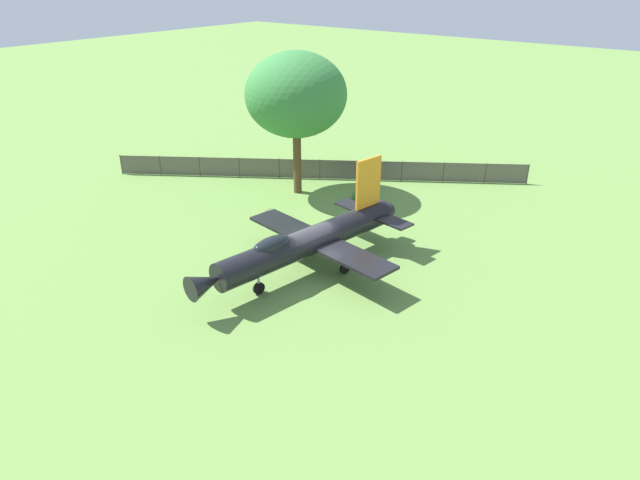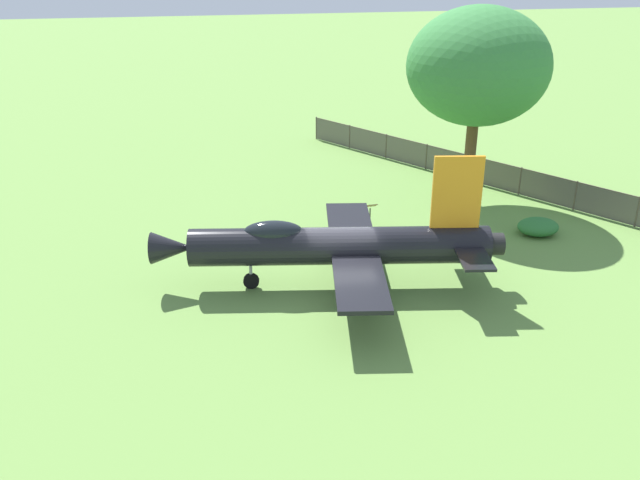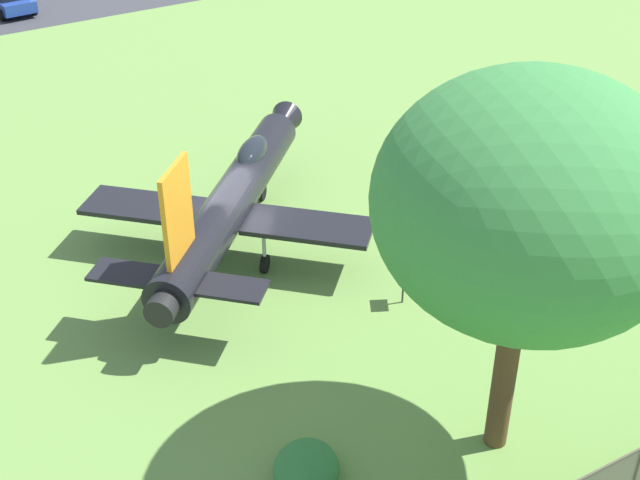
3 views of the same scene
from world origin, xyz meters
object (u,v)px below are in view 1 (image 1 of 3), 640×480
shrub_near_fence (364,195)px  info_plaque (266,213)px  shade_tree (296,95)px  display_jet (305,242)px

shrub_near_fence → info_plaque: info_plaque is taller
shade_tree → info_plaque: (5.55, 2.22, -5.82)m
shade_tree → shrub_near_fence: size_ratio=5.09×
shrub_near_fence → info_plaque: (7.15, -2.26, 0.49)m
display_jet → info_plaque: (-2.95, -5.48, -0.91)m
shade_tree → info_plaque: size_ratio=8.26×
display_jet → info_plaque: size_ratio=11.40×
info_plaque → shade_tree: bearing=-158.2°
shrub_near_fence → info_plaque: bearing=-17.6°
shrub_near_fence → info_plaque: size_ratio=1.62×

